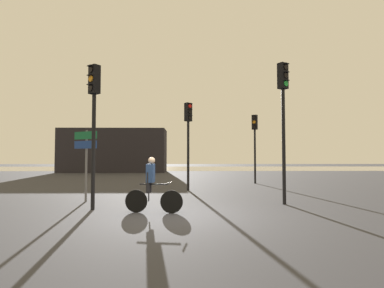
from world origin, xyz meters
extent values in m
plane|color=#333338|center=(0.00, 0.00, 0.00)|extent=(120.00, 120.00, 0.00)
cube|color=gray|center=(0.00, 34.12, 0.00)|extent=(80.00, 16.00, 0.01)
cube|color=black|center=(-7.56, 24.12, 2.30)|extent=(11.05, 4.00, 4.60)
cylinder|color=black|center=(3.61, 1.92, 2.00)|extent=(0.12, 0.12, 3.99)
cube|color=black|center=(3.61, 1.92, 4.44)|extent=(0.40, 0.38, 0.90)
cylinder|color=black|center=(3.69, 1.81, 4.73)|extent=(0.18, 0.13, 0.19)
cube|color=black|center=(3.70, 1.79, 4.84)|extent=(0.22, 0.20, 0.02)
cylinder|color=black|center=(3.69, 1.81, 4.44)|extent=(0.18, 0.13, 0.19)
cube|color=black|center=(3.70, 1.79, 4.55)|extent=(0.22, 0.20, 0.02)
cylinder|color=green|center=(3.69, 1.81, 4.15)|extent=(0.18, 0.13, 0.19)
cube|color=black|center=(3.70, 1.79, 4.26)|extent=(0.22, 0.20, 0.02)
cylinder|color=black|center=(0.34, 6.21, 1.68)|extent=(0.12, 0.12, 3.36)
cube|color=black|center=(0.34, 6.21, 3.81)|extent=(0.40, 0.39, 0.90)
cylinder|color=red|center=(0.42, 6.11, 4.10)|extent=(0.16, 0.15, 0.19)
cube|color=black|center=(0.43, 6.09, 4.21)|extent=(0.22, 0.21, 0.02)
cylinder|color=black|center=(0.42, 6.11, 3.81)|extent=(0.16, 0.15, 0.19)
cube|color=black|center=(0.43, 6.09, 3.92)|extent=(0.22, 0.21, 0.02)
cylinder|color=black|center=(0.42, 6.11, 3.52)|extent=(0.16, 0.15, 0.19)
cube|color=black|center=(0.43, 6.09, 3.63)|extent=(0.22, 0.21, 0.02)
cylinder|color=black|center=(-2.63, 0.98, 1.80)|extent=(0.12, 0.12, 3.59)
cube|color=black|center=(-2.63, 0.98, 4.04)|extent=(0.40, 0.39, 0.90)
cylinder|color=black|center=(-2.71, 0.87, 4.33)|extent=(0.17, 0.14, 0.19)
cube|color=black|center=(-2.73, 0.86, 4.44)|extent=(0.22, 0.21, 0.02)
cylinder|color=orange|center=(-2.71, 0.87, 4.04)|extent=(0.17, 0.14, 0.19)
cube|color=black|center=(-2.73, 0.86, 4.15)|extent=(0.22, 0.21, 0.02)
cylinder|color=black|center=(-2.71, 0.87, 3.75)|extent=(0.17, 0.14, 0.19)
cube|color=black|center=(-2.73, 0.86, 3.86)|extent=(0.22, 0.21, 0.02)
cylinder|color=black|center=(4.46, 9.97, 1.66)|extent=(0.12, 0.12, 3.31)
cube|color=black|center=(4.46, 9.97, 3.76)|extent=(0.40, 0.36, 0.90)
cylinder|color=black|center=(4.40, 9.85, 4.05)|extent=(0.18, 0.12, 0.19)
cube|color=black|center=(4.39, 9.83, 4.16)|extent=(0.22, 0.20, 0.02)
cylinder|color=orange|center=(4.40, 9.85, 3.76)|extent=(0.18, 0.12, 0.19)
cube|color=black|center=(4.39, 9.83, 3.87)|extent=(0.22, 0.20, 0.02)
cylinder|color=black|center=(4.40, 9.85, 3.47)|extent=(0.18, 0.12, 0.19)
cube|color=black|center=(4.39, 9.83, 3.58)|extent=(0.22, 0.20, 0.02)
cylinder|color=slate|center=(-3.41, 2.66, 1.30)|extent=(0.08, 0.08, 2.60)
cube|color=#116038|center=(-3.43, 2.61, 2.41)|extent=(0.98, 0.55, 0.28)
cube|color=navy|center=(-3.43, 2.61, 2.07)|extent=(0.98, 0.55, 0.28)
cylinder|color=black|center=(-0.17, 0.35, 0.33)|extent=(0.66, 0.13, 0.66)
cylinder|color=black|center=(-1.21, 0.50, 0.33)|extent=(0.66, 0.13, 0.66)
cylinder|color=black|center=(-0.69, 0.43, 0.83)|extent=(0.84, 0.16, 0.04)
cylinder|color=black|center=(-0.84, 0.45, 0.61)|extent=(0.04, 0.04, 0.55)
cylinder|color=black|center=(-0.22, 0.36, 0.88)|extent=(0.09, 0.46, 0.03)
cylinder|color=black|center=(-0.86, 0.35, 0.88)|extent=(0.11, 0.11, 0.60)
cylinder|color=black|center=(-0.83, 0.55, 0.88)|extent=(0.11, 0.11, 0.60)
cube|color=navy|center=(-0.79, 0.44, 1.15)|extent=(0.24, 0.32, 0.54)
sphere|color=beige|center=(-0.76, 0.44, 1.52)|extent=(0.20, 0.20, 0.20)
camera|label=1|loc=(0.26, -8.34, 1.62)|focal=28.00mm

